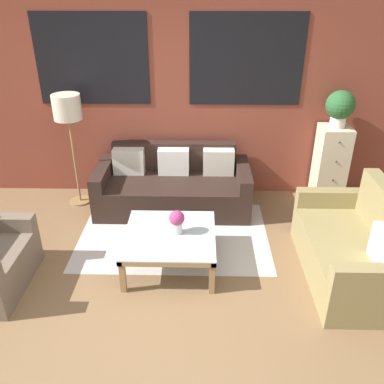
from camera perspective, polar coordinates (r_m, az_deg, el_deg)
ground_plane at (r=3.87m, az=-5.18°, el=-16.33°), size 16.00×16.00×0.00m
wall_back_brick at (r=5.36m, az=-3.10°, el=13.98°), size 8.40×0.09×2.80m
rug at (r=4.83m, az=-2.55°, el=-6.01°), size 2.19×1.48×0.00m
couch_dark at (r=5.30m, az=-2.64°, el=0.83°), size 1.95×0.88×0.78m
settee_vintage at (r=4.35m, az=21.86°, el=-7.59°), size 0.80×1.49×0.92m
coffee_table at (r=4.19m, az=-3.12°, el=-6.50°), size 0.92×0.92×0.38m
floor_lamp at (r=5.26m, az=-17.05°, el=10.61°), size 0.34×0.34×1.46m
drawer_cabinet at (r=5.65m, az=18.81°, el=3.65°), size 0.38×0.40×1.03m
potted_plant at (r=5.39m, az=20.08°, el=11.20°), size 0.35×0.35×0.46m
flower_vase at (r=4.09m, az=-2.14°, el=-4.02°), size 0.16×0.16×0.25m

